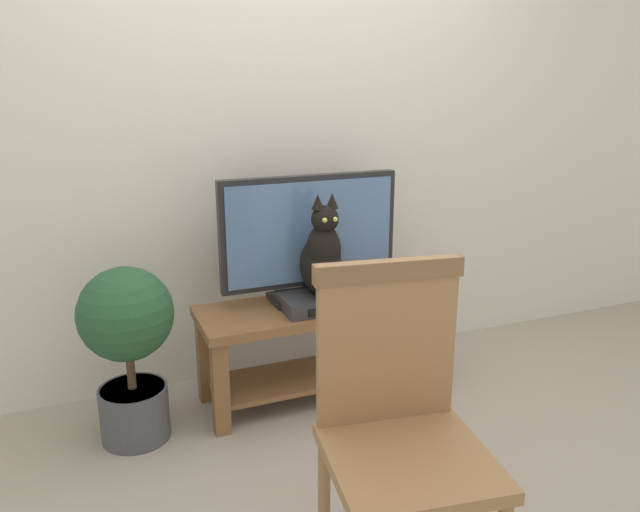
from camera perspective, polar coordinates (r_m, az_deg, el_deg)
The scene contains 9 objects.
ground_plane at distance 2.78m, azimuth 2.48°, elevation -17.61°, with size 12.00×12.00×0.00m, color gray.
back_wall at distance 3.21m, azimuth -4.57°, elevation 13.58°, with size 7.00×0.12×2.80m, color beige.
tv_stand at distance 3.06m, azimuth -0.36°, elevation -7.15°, with size 1.14×0.42×0.48m.
tv at distance 2.98m, azimuth -0.94°, elevation 1.81°, with size 0.88×0.20×0.62m.
media_box at distance 2.96m, azimuth 0.08°, elevation -4.11°, with size 0.38×0.27×0.07m.
cat at distance 2.87m, azimuth 0.22°, elevation -0.08°, with size 0.19×0.35×0.49m.
wooden_chair at distance 1.89m, azimuth 7.21°, elevation -14.12°, with size 0.52×0.52×1.03m.
book_stack at distance 3.15m, azimuth 6.69°, elevation -2.27°, with size 0.23×0.22×0.13m.
potted_plant at distance 2.78m, azimuth -17.20°, elevation -7.42°, with size 0.40×0.40×0.79m.
Camera 1 is at (-0.97, -2.09, 1.55)m, focal length 34.87 mm.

